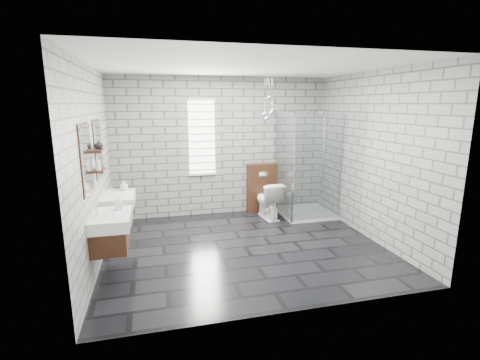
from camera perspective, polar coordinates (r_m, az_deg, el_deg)
name	(u,v)px	position (r m, az deg, el deg)	size (l,w,h in m)	color
floor	(245,247)	(5.53, 0.84, -10.98)	(4.20, 3.60, 0.02)	black
ceiling	(246,65)	(5.10, 0.94, 18.31)	(4.20, 3.60, 0.02)	white
wall_back	(222,147)	(6.89, -2.98, 5.43)	(4.20, 0.02, 2.70)	#959691
wall_front	(292,190)	(3.46, 8.58, -1.69)	(4.20, 0.02, 2.70)	#959691
wall_left	(93,168)	(5.04, -22.99, 1.89)	(0.02, 3.60, 2.70)	#959691
wall_right	(371,156)	(6.03, 20.69, 3.65)	(0.02, 3.60, 2.70)	#959691
vanity_left	(108,222)	(4.63, -20.89, -6.42)	(0.47, 0.70, 1.57)	#3E2113
vanity_right	(116,201)	(5.56, -19.75, -3.24)	(0.47, 0.70, 1.57)	#3E2113
shelf_lower	(99,170)	(4.99, -22.14, 1.50)	(0.14, 0.30, 0.03)	#3E2113
shelf_upper	(97,151)	(4.95, -22.38, 4.45)	(0.14, 0.30, 0.03)	#3E2113
window	(202,137)	(6.78, -6.30, 6.95)	(0.56, 0.05, 1.48)	white
cistern_panel	(262,188)	(7.13, 3.59, -1.29)	(0.60, 0.20, 1.00)	#3E2113
flush_plate	(264,174)	(6.97, 3.88, 0.91)	(0.18, 0.01, 0.12)	silver
shower_enclosure	(304,192)	(6.91, 10.44, -1.89)	(1.00, 1.00, 2.03)	white
pendant_cluster	(269,110)	(6.62, 4.71, 11.39)	(0.26, 0.25, 0.82)	silver
toilet	(268,200)	(6.78, 4.66, -3.28)	(0.40, 0.70, 0.72)	white
soap_bottle_a	(119,203)	(4.74, -19.31, -3.51)	(0.08, 0.08, 0.18)	#B2B2B2
soap_bottle_b	(124,185)	(5.77, -18.52, -0.83)	(0.12, 0.12, 0.16)	#B2B2B2
soap_bottle_c	(98,164)	(4.85, -22.31, 2.48)	(0.07, 0.07, 0.18)	#B2B2B2
vase	(99,144)	(5.04, -22.17, 5.43)	(0.11, 0.11, 0.11)	#B2B2B2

